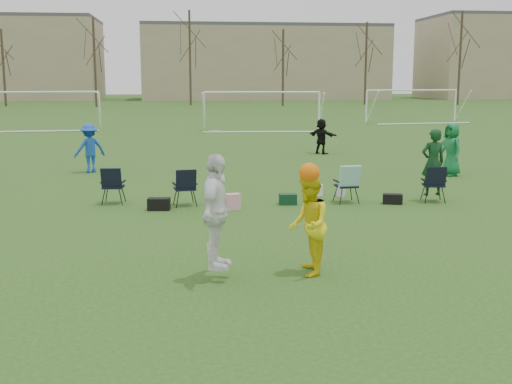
{
  "coord_description": "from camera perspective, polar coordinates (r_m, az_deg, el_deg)",
  "views": [
    {
      "loc": [
        -0.96,
        -8.55,
        3.23
      ],
      "look_at": [
        0.3,
        2.55,
        1.25
      ],
      "focal_mm": 45.0,
      "sensor_mm": 36.0,
      "label": 1
    }
  ],
  "objects": [
    {
      "name": "ground",
      "position": [
        9.19,
        -0.06,
        -10.52
      ],
      "size": [
        260.0,
        260.0,
        0.0
      ],
      "primitive_type": "plane",
      "color": "#244917",
      "rests_on": "ground"
    },
    {
      "name": "fielder_blue",
      "position": [
        23.07,
        -14.57,
        3.79
      ],
      "size": [
        1.26,
        1.07,
        1.7
      ],
      "primitive_type": "imported",
      "rotation": [
        0.0,
        0.0,
        3.63
      ],
      "color": "#1748AE",
      "rests_on": "ground"
    },
    {
      "name": "fielder_green_far",
      "position": [
        22.54,
        16.97,
        3.64
      ],
      "size": [
        0.8,
        1.0,
        1.78
      ],
      "primitive_type": "imported",
      "rotation": [
        0.0,
        0.0,
        -1.27
      ],
      "color": "#126632",
      "rests_on": "ground"
    },
    {
      "name": "fielder_black",
      "position": [
        28.1,
        5.83,
        4.95
      ],
      "size": [
        1.27,
        1.36,
        1.53
      ],
      "primitive_type": "imported",
      "rotation": [
        0.0,
        0.0,
        2.29
      ],
      "color": "black",
      "rests_on": "ground"
    },
    {
      "name": "center_contest",
      "position": [
        10.42,
        0.55,
        -2.28
      ],
      "size": [
        2.27,
        1.18,
        2.44
      ],
      "color": "white",
      "rests_on": "ground"
    },
    {
      "name": "sideline_setup",
      "position": [
        16.91,
        4.84,
        0.98
      ],
      "size": [
        9.1,
        2.03,
        1.93
      ],
      "color": "#0F3819",
      "rests_on": "ground"
    },
    {
      "name": "goal_left",
      "position": [
        43.52,
        -18.62,
        7.8
      ],
      "size": [
        7.39,
        0.76,
        2.46
      ],
      "rotation": [
        0.0,
        0.0,
        0.09
      ],
      "color": "white",
      "rests_on": "ground"
    },
    {
      "name": "goal_mid",
      "position": [
        40.88,
        0.53,
        8.2
      ],
      "size": [
        7.4,
        0.63,
        2.46
      ],
      "rotation": [
        0.0,
        0.0,
        -0.07
      ],
      "color": "white",
      "rests_on": "ground"
    },
    {
      "name": "goal_right",
      "position": [
        49.56,
        13.7,
        8.24
      ],
      "size": [
        7.35,
        1.14,
        2.46
      ],
      "rotation": [
        0.0,
        0.0,
        0.14
      ],
      "color": "white",
      "rests_on": "ground"
    },
    {
      "name": "tree_line",
      "position": [
        78.43,
        -5.69,
        11.34
      ],
      "size": [
        110.28,
        3.28,
        11.4
      ],
      "color": "#382B21",
      "rests_on": "ground"
    },
    {
      "name": "building_row",
      "position": [
        104.87,
        -2.29,
        11.53
      ],
      "size": [
        126.0,
        16.0,
        13.0
      ],
      "color": "tan",
      "rests_on": "ground"
    }
  ]
}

